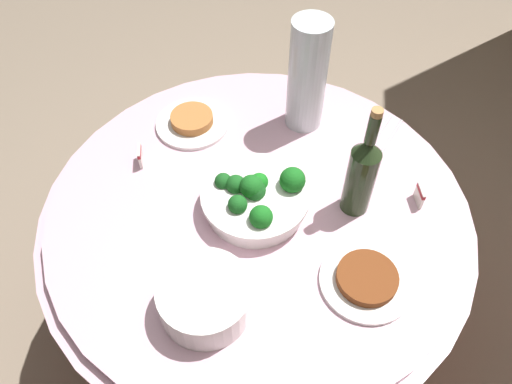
{
  "coord_description": "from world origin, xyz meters",
  "views": [
    {
      "loc": [
        0.79,
        0.12,
        1.79
      ],
      "look_at": [
        0.0,
        0.0,
        0.79
      ],
      "focal_mm": 34.88,
      "sensor_mm": 36.0,
      "label": 1
    }
  ],
  "objects_px": {
    "decorative_fruit_vase": "(307,78)",
    "broccoli_bowl": "(256,198)",
    "plate_stack": "(205,298)",
    "food_plate_stir_fry": "(366,280)",
    "wine_bottle": "(362,174)",
    "label_placard_front": "(420,195)",
    "label_placard_mid": "(140,155)",
    "serving_tongs": "(385,136)",
    "food_plate_peanuts": "(192,121)"
  },
  "relations": [
    {
      "from": "plate_stack",
      "to": "food_plate_stir_fry",
      "type": "relative_size",
      "value": 0.95
    },
    {
      "from": "decorative_fruit_vase",
      "to": "broccoli_bowl",
      "type": "bearing_deg",
      "value": -14.64
    },
    {
      "from": "broccoli_bowl",
      "to": "decorative_fruit_vase",
      "type": "distance_m",
      "value": 0.38
    },
    {
      "from": "label_placard_front",
      "to": "food_plate_stir_fry",
      "type": "bearing_deg",
      "value": -26.72
    },
    {
      "from": "label_placard_mid",
      "to": "broccoli_bowl",
      "type": "bearing_deg",
      "value": 72.03
    },
    {
      "from": "broccoli_bowl",
      "to": "label_placard_front",
      "type": "height_order",
      "value": "broccoli_bowl"
    },
    {
      "from": "serving_tongs",
      "to": "wine_bottle",
      "type": "bearing_deg",
      "value": -17.23
    },
    {
      "from": "food_plate_peanuts",
      "to": "food_plate_stir_fry",
      "type": "bearing_deg",
      "value": 48.71
    },
    {
      "from": "food_plate_peanuts",
      "to": "label_placard_mid",
      "type": "distance_m",
      "value": 0.2
    },
    {
      "from": "broccoli_bowl",
      "to": "plate_stack",
      "type": "xyz_separation_m",
      "value": [
        0.3,
        -0.07,
        0.0
      ]
    },
    {
      "from": "food_plate_stir_fry",
      "to": "label_placard_front",
      "type": "xyz_separation_m",
      "value": [
        -0.26,
        0.13,
        0.02
      ]
    },
    {
      "from": "food_plate_peanuts",
      "to": "label_placard_front",
      "type": "relative_size",
      "value": 4.0
    },
    {
      "from": "label_placard_front",
      "to": "label_placard_mid",
      "type": "relative_size",
      "value": 1.0
    },
    {
      "from": "broccoli_bowl",
      "to": "food_plate_peanuts",
      "type": "xyz_separation_m",
      "value": [
        -0.28,
        -0.24,
        -0.03
      ]
    },
    {
      "from": "plate_stack",
      "to": "wine_bottle",
      "type": "bearing_deg",
      "value": 136.66
    },
    {
      "from": "plate_stack",
      "to": "label_placard_front",
      "type": "xyz_separation_m",
      "value": [
        -0.38,
        0.49,
        -0.01
      ]
    },
    {
      "from": "broccoli_bowl",
      "to": "label_placard_mid",
      "type": "relative_size",
      "value": 5.09
    },
    {
      "from": "food_plate_stir_fry",
      "to": "decorative_fruit_vase",
      "type": "bearing_deg",
      "value": -159.66
    },
    {
      "from": "label_placard_mid",
      "to": "label_placard_front",
      "type": "bearing_deg",
      "value": 87.94
    },
    {
      "from": "broccoli_bowl",
      "to": "serving_tongs",
      "type": "relative_size",
      "value": 1.7
    },
    {
      "from": "wine_bottle",
      "to": "food_plate_peanuts",
      "type": "height_order",
      "value": "wine_bottle"
    },
    {
      "from": "plate_stack",
      "to": "food_plate_peanuts",
      "type": "height_order",
      "value": "plate_stack"
    },
    {
      "from": "broccoli_bowl",
      "to": "wine_bottle",
      "type": "distance_m",
      "value": 0.27
    },
    {
      "from": "decorative_fruit_vase",
      "to": "serving_tongs",
      "type": "distance_m",
      "value": 0.29
    },
    {
      "from": "food_plate_stir_fry",
      "to": "food_plate_peanuts",
      "type": "xyz_separation_m",
      "value": [
        -0.46,
        -0.52,
        0.0
      ]
    },
    {
      "from": "plate_stack",
      "to": "label_placard_mid",
      "type": "height_order",
      "value": "plate_stack"
    },
    {
      "from": "wine_bottle",
      "to": "label_placard_front",
      "type": "height_order",
      "value": "wine_bottle"
    },
    {
      "from": "decorative_fruit_vase",
      "to": "food_plate_peanuts",
      "type": "distance_m",
      "value": 0.37
    },
    {
      "from": "broccoli_bowl",
      "to": "label_placard_front",
      "type": "distance_m",
      "value": 0.43
    },
    {
      "from": "wine_bottle",
      "to": "label_placard_mid",
      "type": "distance_m",
      "value": 0.61
    },
    {
      "from": "broccoli_bowl",
      "to": "label_placard_front",
      "type": "bearing_deg",
      "value": 101.32
    },
    {
      "from": "decorative_fruit_vase",
      "to": "food_plate_peanuts",
      "type": "xyz_separation_m",
      "value": [
        0.07,
        -0.33,
        -0.15
      ]
    },
    {
      "from": "decorative_fruit_vase",
      "to": "food_plate_stir_fry",
      "type": "height_order",
      "value": "decorative_fruit_vase"
    },
    {
      "from": "serving_tongs",
      "to": "label_placard_mid",
      "type": "height_order",
      "value": "label_placard_mid"
    },
    {
      "from": "decorative_fruit_vase",
      "to": "label_placard_mid",
      "type": "bearing_deg",
      "value": -61.26
    },
    {
      "from": "food_plate_stir_fry",
      "to": "label_placard_front",
      "type": "distance_m",
      "value": 0.29
    },
    {
      "from": "food_plate_peanuts",
      "to": "label_placard_mid",
      "type": "xyz_separation_m",
      "value": [
        0.17,
        -0.11,
        0.02
      ]
    },
    {
      "from": "broccoli_bowl",
      "to": "plate_stack",
      "type": "height_order",
      "value": "broccoli_bowl"
    },
    {
      "from": "broccoli_bowl",
      "to": "food_plate_stir_fry",
      "type": "distance_m",
      "value": 0.34
    },
    {
      "from": "serving_tongs",
      "to": "food_plate_stir_fry",
      "type": "distance_m",
      "value": 0.5
    },
    {
      "from": "broccoli_bowl",
      "to": "serving_tongs",
      "type": "xyz_separation_m",
      "value": [
        -0.32,
        0.34,
        -0.04
      ]
    },
    {
      "from": "wine_bottle",
      "to": "label_placard_front",
      "type": "distance_m",
      "value": 0.2
    },
    {
      "from": "decorative_fruit_vase",
      "to": "label_placard_front",
      "type": "height_order",
      "value": "decorative_fruit_vase"
    },
    {
      "from": "wine_bottle",
      "to": "decorative_fruit_vase",
      "type": "bearing_deg",
      "value": -151.93
    },
    {
      "from": "wine_bottle",
      "to": "broccoli_bowl",
      "type": "bearing_deg",
      "value": -79.59
    },
    {
      "from": "food_plate_stir_fry",
      "to": "label_placard_mid",
      "type": "relative_size",
      "value": 4.0
    },
    {
      "from": "decorative_fruit_vase",
      "to": "food_plate_stir_fry",
      "type": "distance_m",
      "value": 0.58
    },
    {
      "from": "serving_tongs",
      "to": "food_plate_peanuts",
      "type": "bearing_deg",
      "value": -86.41
    },
    {
      "from": "broccoli_bowl",
      "to": "food_plate_stir_fry",
      "type": "height_order",
      "value": "broccoli_bowl"
    },
    {
      "from": "wine_bottle",
      "to": "label_placard_mid",
      "type": "height_order",
      "value": "wine_bottle"
    }
  ]
}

